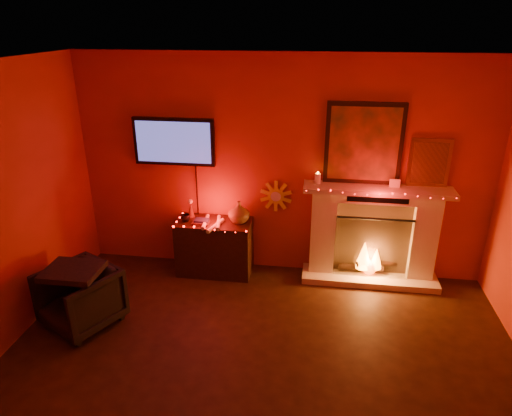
# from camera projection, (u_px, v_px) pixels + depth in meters

# --- Properties ---
(room) EXTENTS (5.00, 5.00, 5.00)m
(room) POSITION_uv_depth(u_px,v_px,m) (248.00, 276.00, 3.23)
(room) COLOR black
(room) RESTS_ON ground
(fireplace) EXTENTS (1.72, 0.40, 2.18)m
(fireplace) POSITION_uv_depth(u_px,v_px,m) (373.00, 225.00, 5.50)
(fireplace) COLOR beige
(fireplace) RESTS_ON floor
(tv) EXTENTS (1.00, 0.07, 1.24)m
(tv) POSITION_uv_depth(u_px,v_px,m) (174.00, 142.00, 5.52)
(tv) COLOR black
(tv) RESTS_ON room
(sunburst_clock) EXTENTS (0.40, 0.03, 0.40)m
(sunburst_clock) POSITION_uv_depth(u_px,v_px,m) (276.00, 196.00, 5.63)
(sunburst_clock) COLOR gold
(sunburst_clock) RESTS_ON room
(console_table) EXTENTS (0.93, 0.59, 0.98)m
(console_table) POSITION_uv_depth(u_px,v_px,m) (216.00, 244.00, 5.76)
(console_table) COLOR black
(console_table) RESTS_ON floor
(armchair) EXTENTS (0.94, 0.95, 0.64)m
(armchair) POSITION_uv_depth(u_px,v_px,m) (80.00, 298.00, 4.78)
(armchair) COLOR black
(armchair) RESTS_ON floor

